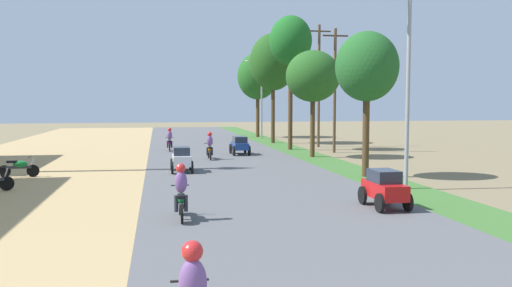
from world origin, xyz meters
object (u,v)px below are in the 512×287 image
object	(u,v)px
median_tree_third	(291,42)
car_hatchback_red	(384,187)
motorbike_ahead_third	(181,193)
streetlamp_mid	(262,93)
median_tree_nearest	(367,67)
utility_pole_far	(319,84)
car_hatchback_white	(181,158)
median_tree_second	(313,77)
motorbike_ahead_fourth	(210,146)
median_tree_fifth	(258,76)
motorbike_ahead_fifth	(170,140)
parked_motorbike_sixth	(19,166)
utility_pole_near	(335,88)
streetlamp_near	(408,72)
median_tree_fourth	(273,62)
car_sedan_blue	(240,144)

from	to	relation	value
median_tree_third	car_hatchback_red	size ratio (longest dim) A/B	4.81
motorbike_ahead_third	streetlamp_mid	bearing A→B (deg)	75.09
median_tree_nearest	utility_pole_far	world-z (taller)	utility_pole_far
car_hatchback_white	motorbike_ahead_third	world-z (taller)	motorbike_ahead_third
median_tree_second	car_hatchback_red	distance (m)	17.00
median_tree_second	motorbike_ahead_fourth	size ratio (longest dim) A/B	3.71
median_tree_fifth	car_hatchback_white	world-z (taller)	median_tree_fifth
motorbike_ahead_fifth	car_hatchback_red	bearing A→B (deg)	-73.61
parked_motorbike_sixth	utility_pole_near	distance (m)	21.00
median_tree_third	utility_pole_near	distance (m)	4.83
median_tree_third	parked_motorbike_sixth	bearing A→B (deg)	-143.22
streetlamp_near	car_hatchback_red	world-z (taller)	streetlamp_near
median_tree_fourth	utility_pole_far	size ratio (longest dim) A/B	0.97
car_sedan_blue	median_tree_second	bearing A→B (deg)	-26.11
median_tree_fourth	utility_pole_far	distance (m)	5.30
median_tree_fourth	streetlamp_mid	xyz separation A→B (m)	(0.07, 5.38, -2.44)
motorbike_ahead_fourth	motorbike_ahead_fifth	xyz separation A→B (m)	(-2.24, 5.88, 0.00)
median_tree_fifth	utility_pole_far	size ratio (longest dim) A/B	0.88
streetlamp_mid	utility_pole_near	xyz separation A→B (m)	(2.37, -14.14, 0.06)
parked_motorbike_sixth	streetlamp_near	world-z (taller)	streetlamp_near
motorbike_ahead_third	median_tree_fifth	bearing A→B (deg)	75.94
parked_motorbike_sixth	motorbike_ahead_fourth	size ratio (longest dim) A/B	1.00
streetlamp_mid	utility_pole_far	distance (m)	9.87
motorbike_ahead_fourth	utility_pole_near	bearing A→B (deg)	21.42
car_hatchback_red	motorbike_ahead_third	world-z (taller)	motorbike_ahead_third
median_tree_third	streetlamp_near	world-z (taller)	median_tree_third
median_tree_nearest	motorbike_ahead_third	bearing A→B (deg)	-138.68
median_tree_second	parked_motorbike_sixth	bearing A→B (deg)	-157.97
parked_motorbike_sixth	median_tree_fifth	size ratio (longest dim) A/B	0.22
median_tree_nearest	utility_pole_far	size ratio (longest dim) A/B	0.70
median_tree_fifth	car_sedan_blue	size ratio (longest dim) A/B	3.67
median_tree_second	median_tree_third	distance (m)	6.03
parked_motorbike_sixth	streetlamp_mid	bearing A→B (deg)	55.94
car_sedan_blue	motorbike_ahead_fifth	xyz separation A→B (m)	(-4.46, 3.28, 0.11)
utility_pole_near	car_hatchback_white	xyz separation A→B (m)	(-10.93, -9.09, -3.71)
parked_motorbike_sixth	median_tree_nearest	distance (m)	16.57
motorbike_ahead_third	car_hatchback_white	bearing A→B (deg)	87.36
utility_pole_near	car_sedan_blue	world-z (taller)	utility_pole_near
median_tree_fifth	car_hatchback_red	xyz separation A→B (m)	(-2.62, -36.04, -5.30)
median_tree_nearest	car_hatchback_red	bearing A→B (deg)	-107.50
car_hatchback_white	motorbike_ahead_fourth	bearing A→B (deg)	70.95
parked_motorbike_sixth	streetlamp_mid	distance (m)	28.75
median_tree_third	motorbike_ahead_fourth	distance (m)	11.16
motorbike_ahead_fourth	median_tree_fifth	bearing A→B (deg)	71.57
car_hatchback_white	motorbike_ahead_fifth	xyz separation A→B (m)	(-0.32, 11.43, 0.11)
streetlamp_mid	utility_pole_near	bearing A→B (deg)	-80.47
parked_motorbike_sixth	streetlamp_near	xyz separation A→B (m)	(15.96, -6.28, 4.11)
utility_pole_near	motorbike_ahead_fifth	xyz separation A→B (m)	(-11.25, 2.34, -3.60)
median_tree_nearest	utility_pole_near	bearing A→B (deg)	77.83
utility_pole_near	motorbike_ahead_fifth	bearing A→B (deg)	168.24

